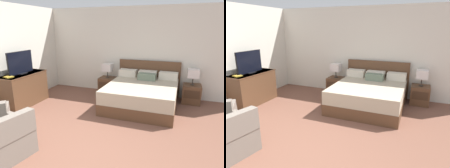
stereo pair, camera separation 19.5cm
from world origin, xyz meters
TOP-DOWN VIEW (x-y plane):
  - wall_back at (0.00, 3.94)m, footprint 6.73×0.06m
  - wall_left at (-2.80, 1.66)m, footprint 0.06×5.71m
  - bed at (0.49, 2.95)m, footprint 1.80×1.95m
  - nightstand_left at (-0.73, 3.61)m, footprint 0.47×0.47m
  - nightstand_right at (1.72, 3.61)m, footprint 0.47×0.47m
  - table_lamp_left at (-0.73, 3.62)m, footprint 0.29×0.29m
  - table_lamp_right at (1.72, 3.62)m, footprint 0.29×0.29m
  - dresser at (-2.47, 1.98)m, footprint 0.55×1.28m
  - tv at (-2.47, 1.96)m, footprint 0.18×0.80m
  - book_red_cover at (-2.47, 1.55)m, footprint 0.23×0.21m
  - armchair_companion at (-1.06, 0.07)m, footprint 0.80×0.79m

SIDE VIEW (x-z plane):
  - nightstand_left at x=-0.73m, z-range 0.00..0.51m
  - nightstand_right at x=1.72m, z-range 0.00..0.51m
  - armchair_companion at x=-1.06m, z-range -0.10..0.66m
  - bed at x=0.49m, z-range -0.20..0.86m
  - dresser at x=-2.47m, z-range 0.01..0.85m
  - table_lamp_left at x=-0.73m, z-range 0.60..1.03m
  - table_lamp_right at x=1.72m, z-range 0.60..1.03m
  - book_red_cover at x=-2.47m, z-range 0.84..0.87m
  - tv at x=-2.47m, z-range 0.83..1.41m
  - wall_back at x=0.00m, z-range 0.00..2.60m
  - wall_left at x=-2.80m, z-range 0.00..2.60m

